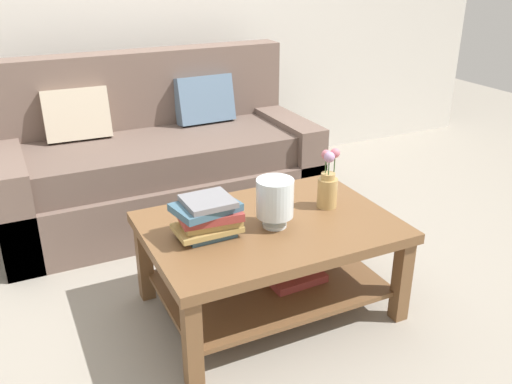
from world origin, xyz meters
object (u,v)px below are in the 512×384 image
Objects in this scene: couch at (157,163)px; book_stack_main at (208,216)px; coffee_table at (270,247)px; flower_pitcher at (328,184)px; glass_hurricane_vase at (275,199)px.

book_stack_main is at bearing -95.94° from couch.
coffee_table is 0.42m from flower_pitcher.
couch is 1.73× the size of coffee_table.
glass_hurricane_vase reaches higher than book_stack_main.
couch is at bearing 111.79° from flower_pitcher.
couch is 1.39m from glass_hurricane_vase.
flower_pitcher reaches higher than book_stack_main.
flower_pitcher is at bearing -68.21° from couch.
book_stack_main reaches higher than coffee_table.
book_stack_main is at bearing 171.09° from glass_hurricane_vase.
glass_hurricane_vase reaches higher than coffee_table.
couch reaches higher than flower_pitcher.
couch is 1.33m from book_stack_main.
glass_hurricane_vase is (0.00, -0.04, 0.27)m from coffee_table.
glass_hurricane_vase is at bearing -88.54° from coffee_table.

